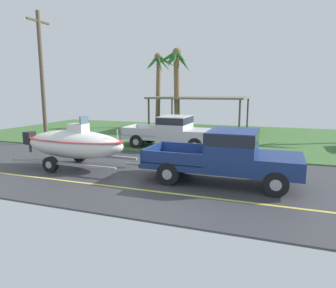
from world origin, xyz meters
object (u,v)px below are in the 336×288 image
object	(u,v)px
carport_awning	(201,98)
palm_tree_near_left	(177,70)
parked_pickup_background	(175,130)
utility_pole	(42,77)
palm_tree_near_right	(159,74)
boat_on_trailer	(74,144)
pickup_truck_towing	(232,154)

from	to	relation	value
carport_awning	palm_tree_near_left	world-z (taller)	palm_tree_near_left
parked_pickup_background	utility_pole	bearing A→B (deg)	-171.34
parked_pickup_background	palm_tree_near_left	bearing A→B (deg)	107.64
carport_awning	palm_tree_near_left	xyz separation A→B (m)	(-1.39, -2.15, 2.14)
parked_pickup_background	palm_tree_near_right	world-z (taller)	palm_tree_near_right
palm_tree_near_right	boat_on_trailer	bearing A→B (deg)	-82.33
palm_tree_near_left	palm_tree_near_right	bearing A→B (deg)	130.19
pickup_truck_towing	boat_on_trailer	bearing A→B (deg)	-180.00
carport_awning	palm_tree_near_right	bearing A→B (deg)	165.86
carport_awning	palm_tree_near_right	distance (m)	4.66
boat_on_trailer	carport_awning	distance (m)	14.09
carport_awning	palm_tree_near_left	size ratio (longest dim) A/B	1.16
palm_tree_near_right	parked_pickup_background	bearing A→B (deg)	-63.28
boat_on_trailer	carport_awning	bearing A→B (deg)	81.47
pickup_truck_towing	palm_tree_near_left	xyz separation A→B (m)	(-5.98, 11.69, 3.74)
carport_awning	palm_tree_near_left	bearing A→B (deg)	-122.89
pickup_truck_towing	boat_on_trailer	xyz separation A→B (m)	(-6.66, -0.00, -0.02)
pickup_truck_towing	utility_pole	size ratio (longest dim) A/B	0.72
pickup_truck_towing	carport_awning	distance (m)	14.67
boat_on_trailer	utility_pole	bearing A→B (deg)	140.48
parked_pickup_background	palm_tree_near_right	bearing A→B (deg)	116.72
palm_tree_near_left	palm_tree_near_right	world-z (taller)	palm_tree_near_right
boat_on_trailer	palm_tree_near_right	size ratio (longest dim) A/B	0.93
utility_pole	boat_on_trailer	bearing A→B (deg)	-39.52
carport_awning	boat_on_trailer	bearing A→B (deg)	-98.53
pickup_truck_towing	parked_pickup_background	size ratio (longest dim) A/B	1.04
boat_on_trailer	palm_tree_near_left	distance (m)	12.30
carport_awning	utility_pole	size ratio (longest dim) A/B	0.94
carport_awning	utility_pole	distance (m)	12.09
palm_tree_near_left	palm_tree_near_right	xyz separation A→B (m)	(-2.69, 3.18, -0.14)
boat_on_trailer	utility_pole	size ratio (longest dim) A/B	0.76
parked_pickup_background	carport_awning	distance (m)	8.19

